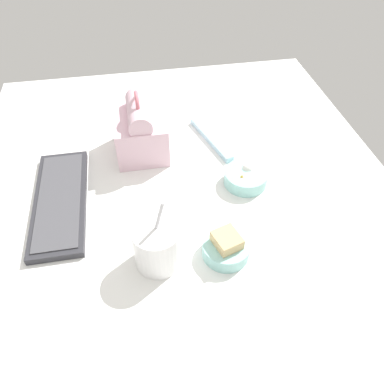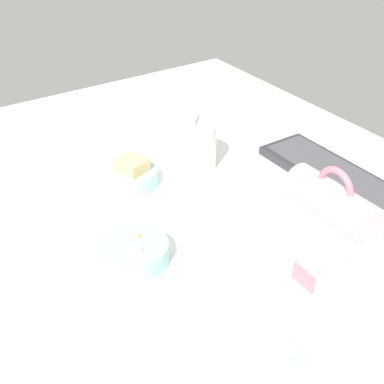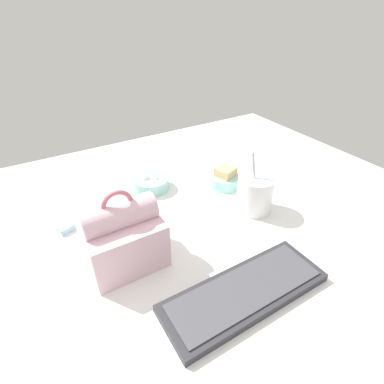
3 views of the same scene
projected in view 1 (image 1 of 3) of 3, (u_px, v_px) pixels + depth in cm
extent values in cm
cube|color=white|center=(188.00, 208.00, 92.81)|extent=(140.00, 110.00, 2.00)
cube|color=#2D2D33|center=(60.00, 201.00, 91.86)|extent=(34.83, 12.29, 1.80)
cube|color=#47474C|center=(59.00, 198.00, 91.11)|extent=(32.05, 10.08, 0.30)
cube|color=beige|center=(141.00, 135.00, 102.96)|extent=(16.24, 13.78, 11.10)
cylinder|color=beige|center=(138.00, 113.00, 97.82)|extent=(15.43, 6.11, 6.11)
cube|color=#DB707F|center=(165.00, 134.00, 107.57)|extent=(4.55, 0.30, 3.33)
torus|color=#DB707F|center=(137.00, 104.00, 95.86)|extent=(6.68, 1.00, 6.68)
cylinder|color=white|center=(157.00, 246.00, 77.04)|extent=(9.88, 9.88, 10.25)
cylinder|color=olive|center=(156.00, 231.00, 73.61)|extent=(8.70, 8.70, 0.60)
cylinder|color=silver|center=(157.00, 224.00, 73.18)|extent=(0.70, 3.53, 11.61)
cylinder|color=#93D1CC|center=(226.00, 249.00, 80.70)|extent=(10.32, 10.32, 3.50)
cube|color=tan|center=(227.00, 243.00, 79.32)|extent=(7.00, 6.66, 4.90)
cylinder|color=#93D1CC|center=(246.00, 178.00, 96.42)|extent=(11.13, 11.13, 3.58)
ellipsoid|color=white|center=(247.00, 169.00, 96.79)|extent=(3.03, 3.03, 3.56)
cone|color=#EFBC47|center=(242.00, 179.00, 94.56)|extent=(5.03, 5.03, 3.05)
sphere|color=#4C5623|center=(258.00, 175.00, 96.99)|extent=(1.34, 1.34, 1.34)
sphere|color=#4C5623|center=(255.00, 174.00, 97.23)|extent=(1.34, 1.34, 1.34)
cube|color=#99C6D6|center=(211.00, 139.00, 109.57)|extent=(21.49, 8.74, 1.60)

